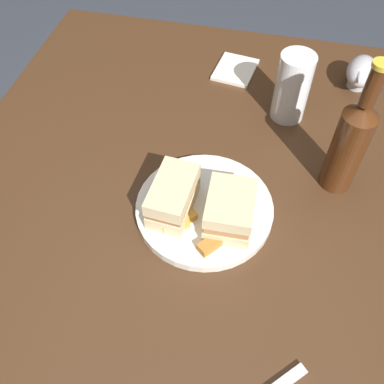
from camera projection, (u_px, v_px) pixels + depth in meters
The scene contains 12 objects.
ground_plane at pixel (185, 333), 1.42m from camera, with size 6.00×6.00×0.00m, color #333842.
dining_table at pixel (183, 282), 1.12m from camera, with size 1.14×0.93×0.76m, color #422816.
plate at pixel (204, 208), 0.78m from camera, with size 0.25×0.25×0.02m, color silver.
sandwich_half_left at pixel (174, 196), 0.75m from camera, with size 0.12×0.07×0.07m.
sandwich_half_right at pixel (230, 210), 0.73m from camera, with size 0.11×0.08×0.07m.
potato_wedge_front at pixel (213, 243), 0.72m from camera, with size 0.05×0.02×0.02m, color #AD702D.
potato_wedge_middle at pixel (186, 210), 0.76m from camera, with size 0.05×0.02×0.01m, color gold.
potato_wedge_back at pixel (175, 223), 0.74m from camera, with size 0.05×0.02×0.02m, color gold.
pint_glass at pixel (291, 92), 0.90m from camera, with size 0.07×0.07×0.15m.
gravy_boat at pixel (361, 72), 0.98m from camera, with size 0.12×0.08×0.07m.
cider_bottle at pixel (350, 143), 0.75m from camera, with size 0.06×0.06×0.27m.
napkin at pixel (235, 70), 1.04m from camera, with size 0.11×0.09×0.01m, color silver.
Camera 1 is at (-0.48, -0.13, 1.41)m, focal length 40.20 mm.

